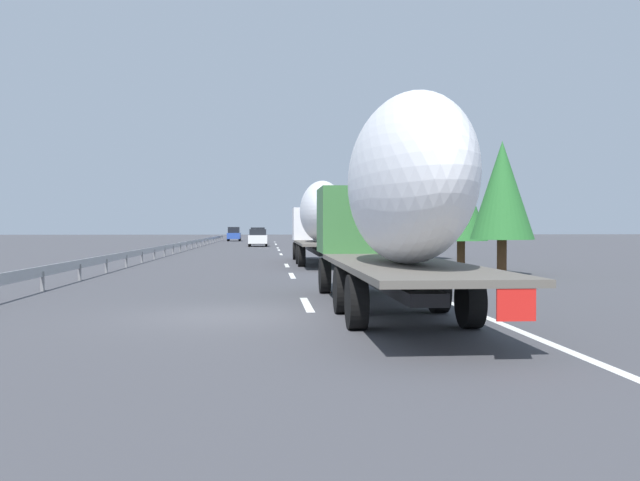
# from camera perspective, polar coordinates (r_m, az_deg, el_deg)

# --- Properties ---
(ground_plane) EXTENTS (260.00, 260.00, 0.00)m
(ground_plane) POSITION_cam_1_polar(r_m,az_deg,el_deg) (54.95, -5.30, -0.92)
(ground_plane) COLOR #424247
(lane_stripe_0) EXTENTS (3.20, 0.20, 0.01)m
(lane_stripe_0) POSITION_cam_1_polar(r_m,az_deg,el_deg) (17.05, -1.12, -5.39)
(lane_stripe_0) COLOR white
(lane_stripe_0) RESTS_ON ground_plane
(lane_stripe_1) EXTENTS (3.20, 0.20, 0.01)m
(lane_stripe_1) POSITION_cam_1_polar(r_m,az_deg,el_deg) (27.20, -2.37, -2.96)
(lane_stripe_1) COLOR white
(lane_stripe_1) RESTS_ON ground_plane
(lane_stripe_2) EXTENTS (3.20, 0.20, 0.01)m
(lane_stripe_2) POSITION_cam_1_polar(r_m,az_deg,el_deg) (34.47, -2.81, -2.10)
(lane_stripe_2) COLOR white
(lane_stripe_2) RESTS_ON ground_plane
(lane_stripe_3) EXTENTS (3.20, 0.20, 0.01)m
(lane_stripe_3) POSITION_cam_1_polar(r_m,az_deg,el_deg) (48.87, -3.30, -1.16)
(lane_stripe_3) COLOR white
(lane_stripe_3) RESTS_ON ground_plane
(lane_stripe_4) EXTENTS (3.20, 0.20, 0.01)m
(lane_stripe_4) POSITION_cam_1_polar(r_m,az_deg,el_deg) (57.84, -3.48, -0.81)
(lane_stripe_4) COLOR white
(lane_stripe_4) RESTS_ON ground_plane
(lane_stripe_5) EXTENTS (3.20, 0.20, 0.01)m
(lane_stripe_5) POSITION_cam_1_polar(r_m,az_deg,el_deg) (64.16, -3.57, -0.62)
(lane_stripe_5) COLOR white
(lane_stripe_5) RESTS_ON ground_plane
(lane_stripe_6) EXTENTS (3.20, 0.20, 0.01)m
(lane_stripe_6) POSITION_cam_1_polar(r_m,az_deg,el_deg) (76.58, -3.72, -0.34)
(lane_stripe_6) COLOR white
(lane_stripe_6) RESTS_ON ground_plane
(lane_stripe_7) EXTENTS (3.20, 0.20, 0.01)m
(lane_stripe_7) POSITION_cam_1_polar(r_m,az_deg,el_deg) (79.72, -3.74, -0.28)
(lane_stripe_7) COLOR white
(lane_stripe_7) RESTS_ON ground_plane
(lane_stripe_8) EXTENTS (3.20, 0.20, 0.01)m
(lane_stripe_8) POSITION_cam_1_polar(r_m,az_deg,el_deg) (90.74, -3.83, -0.12)
(lane_stripe_8) COLOR white
(lane_stripe_8) RESTS_ON ground_plane
(edge_line_right) EXTENTS (110.00, 0.20, 0.01)m
(edge_line_right) POSITION_cam_1_polar(r_m,az_deg,el_deg) (60.12, 0.02, -0.73)
(edge_line_right) COLOR white
(edge_line_right) RESTS_ON ground_plane
(truck_lead) EXTENTS (13.57, 2.55, 4.32)m
(truck_lead) POSITION_cam_1_polar(r_m,az_deg,el_deg) (35.94, -0.01, 1.97)
(truck_lead) COLOR silver
(truck_lead) RESTS_ON ground_plane
(truck_trailing) EXTENTS (13.14, 2.55, 4.57)m
(truck_trailing) POSITION_cam_1_polar(r_m,az_deg,el_deg) (15.00, 6.26, 3.51)
(truck_trailing) COLOR #387038
(truck_trailing) RESTS_ON ground_plane
(car_blue_sedan) EXTENTS (4.50, 1.83, 2.00)m
(car_blue_sedan) POSITION_cam_1_polar(r_m,az_deg,el_deg) (96.93, -7.24, 0.54)
(car_blue_sedan) COLOR #28479E
(car_blue_sedan) RESTS_ON ground_plane
(car_white_van) EXTENTS (4.14, 1.91, 1.76)m
(car_white_van) POSITION_cam_1_polar(r_m,az_deg,el_deg) (69.09, -5.24, 0.25)
(car_white_van) COLOR white
(car_white_van) RESTS_ON ground_plane
(car_silver_hatch) EXTENTS (4.48, 1.84, 1.93)m
(car_silver_hatch) POSITION_cam_1_polar(r_m,az_deg,el_deg) (79.66, -5.24, 0.40)
(car_silver_hatch) COLOR #ADB2B7
(car_silver_hatch) RESTS_ON ground_plane
(road_sign) EXTENTS (0.10, 0.90, 3.20)m
(road_sign) POSITION_cam_1_polar(r_m,az_deg,el_deg) (55.68, 1.61, 1.39)
(road_sign) COLOR gray
(road_sign) RESTS_ON ground_plane
(tree_0) EXTENTS (3.75, 3.75, 5.15)m
(tree_0) POSITION_cam_1_polar(r_m,az_deg,el_deg) (68.29, 4.59, 2.28)
(tree_0) COLOR #472D19
(tree_0) RESTS_ON ground_plane
(tree_1) EXTENTS (3.53, 3.53, 6.16)m
(tree_1) POSITION_cam_1_polar(r_m,az_deg,el_deg) (62.42, 6.32, 2.84)
(tree_1) COLOR #472D19
(tree_1) RESTS_ON ground_plane
(tree_2) EXTENTS (2.56, 2.56, 5.42)m
(tree_2) POSITION_cam_1_polar(r_m,az_deg,el_deg) (28.34, 15.06, 4.06)
(tree_2) COLOR #472D19
(tree_2) RESTS_ON ground_plane
(tree_3) EXTENTS (2.46, 2.46, 4.92)m
(tree_3) POSITION_cam_1_polar(r_m,az_deg,el_deg) (32.04, 11.78, 3.16)
(tree_3) COLOR #472D19
(tree_3) RESTS_ON ground_plane
(tree_4) EXTENTS (3.84, 3.84, 6.71)m
(tree_4) POSITION_cam_1_polar(r_m,az_deg,el_deg) (42.14, 8.37, 3.86)
(tree_4) COLOR #472D19
(tree_4) RESTS_ON ground_plane
(guardrail_median) EXTENTS (94.00, 0.10, 0.76)m
(guardrail_median) POSITION_cam_1_polar(r_m,az_deg,el_deg) (58.32, -11.16, -0.25)
(guardrail_median) COLOR #9EA0A5
(guardrail_median) RESTS_ON ground_plane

